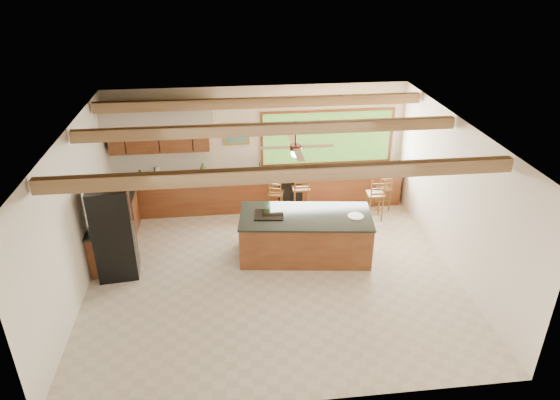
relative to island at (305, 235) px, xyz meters
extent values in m
plane|color=beige|center=(-0.74, -0.60, -0.47)|extent=(7.20, 7.20, 0.00)
cube|color=white|center=(-0.74, 2.65, 1.03)|extent=(7.20, 0.04, 3.00)
cube|color=white|center=(-0.74, -3.85, 1.03)|extent=(7.20, 0.04, 3.00)
cube|color=white|center=(-4.34, -0.60, 1.03)|extent=(0.04, 6.50, 3.00)
cube|color=white|center=(2.86, -0.60, 1.03)|extent=(0.04, 6.50, 3.00)
cube|color=tan|center=(-0.74, -0.60, 2.53)|extent=(7.20, 6.50, 0.04)
cube|color=#9F764F|center=(-0.74, -2.20, 2.39)|extent=(7.10, 0.15, 0.22)
cube|color=#9F764F|center=(-0.74, -0.10, 2.39)|extent=(7.10, 0.15, 0.22)
cube|color=#9F764F|center=(-0.74, 1.70, 2.39)|extent=(7.10, 0.15, 0.22)
cube|color=brown|center=(-3.09, 2.46, 1.43)|extent=(2.30, 0.35, 0.70)
cube|color=beige|center=(-3.09, 2.39, 2.03)|extent=(2.60, 0.50, 0.48)
cylinder|color=#FFEABF|center=(-3.79, 2.39, 1.80)|extent=(0.10, 0.10, 0.01)
cylinder|color=#FFEABF|center=(-2.39, 2.39, 1.80)|extent=(0.10, 0.10, 0.01)
cube|color=#78AF3E|center=(0.96, 2.62, 1.20)|extent=(3.20, 0.04, 1.30)
cube|color=gold|center=(-1.29, 2.62, 1.38)|extent=(0.64, 0.03, 0.54)
cube|color=#417559|center=(-1.29, 2.60, 1.38)|extent=(0.54, 0.01, 0.44)
cube|color=brown|center=(-0.74, 2.31, -0.03)|extent=(7.00, 0.65, 0.88)
cube|color=black|center=(-0.74, 2.31, 0.43)|extent=(7.04, 0.69, 0.04)
cube|color=brown|center=(-4.00, 0.75, -0.03)|extent=(0.65, 2.35, 0.88)
cube|color=black|center=(-4.00, 0.75, 0.43)|extent=(0.69, 2.39, 0.04)
cube|color=black|center=(-0.04, 1.98, -0.05)|extent=(0.60, 0.02, 0.78)
cube|color=silver|center=(-0.74, 2.31, 0.43)|extent=(0.50, 0.38, 0.03)
cylinder|color=silver|center=(-0.74, 2.51, 0.60)|extent=(0.03, 0.03, 0.30)
cylinder|color=silver|center=(-0.74, 2.41, 0.73)|extent=(0.03, 0.20, 0.03)
cylinder|color=white|center=(-3.22, 2.39, 0.58)|extent=(0.11, 0.11, 0.26)
cylinder|color=#1E411A|center=(-3.63, 2.37, 0.54)|extent=(0.05, 0.05, 0.20)
cylinder|color=#1E411A|center=(-3.28, 2.48, 0.56)|extent=(0.06, 0.06, 0.22)
cube|color=black|center=(2.20, 2.24, 0.49)|extent=(0.23, 0.19, 0.10)
cube|color=brown|center=(0.00, 0.00, -0.02)|extent=(2.80, 1.55, 0.90)
cube|color=black|center=(0.00, 0.00, 0.45)|extent=(2.84, 1.60, 0.04)
cube|color=black|center=(-0.75, 0.09, 0.48)|extent=(0.65, 0.54, 0.02)
cylinder|color=white|center=(1.01, -0.16, 0.48)|extent=(0.33, 0.33, 0.02)
cube|color=black|center=(-3.79, -0.24, 0.48)|extent=(0.81, 0.80, 1.91)
cube|color=silver|center=(-3.42, -0.24, 0.48)|extent=(0.03, 0.05, 1.75)
cube|color=brown|center=(-0.42, 1.85, 0.11)|extent=(0.42, 0.42, 0.04)
cylinder|color=brown|center=(-0.55, 1.71, -0.19)|extent=(0.03, 0.03, 0.57)
cylinder|color=brown|center=(-0.28, 1.71, -0.19)|extent=(0.03, 0.03, 0.57)
cylinder|color=brown|center=(-0.55, 1.99, -0.19)|extent=(0.03, 0.03, 0.57)
cylinder|color=brown|center=(-0.28, 1.99, -0.19)|extent=(0.03, 0.03, 0.57)
cube|color=brown|center=(0.18, 1.85, 0.23)|extent=(0.42, 0.42, 0.04)
cylinder|color=brown|center=(0.02, 1.69, -0.13)|extent=(0.04, 0.04, 0.68)
cylinder|color=brown|center=(0.35, 1.69, -0.13)|extent=(0.04, 0.04, 0.68)
cylinder|color=brown|center=(0.02, 2.01, -0.13)|extent=(0.04, 0.04, 0.68)
cylinder|color=brown|center=(0.35, 2.01, -0.13)|extent=(0.04, 0.04, 0.68)
cube|color=brown|center=(1.91, 1.38, 0.19)|extent=(0.41, 0.41, 0.04)
cylinder|color=brown|center=(1.75, 1.22, -0.15)|extent=(0.04, 0.04, 0.64)
cylinder|color=brown|center=(2.06, 1.22, -0.15)|extent=(0.04, 0.04, 0.64)
cylinder|color=brown|center=(1.75, 1.53, -0.15)|extent=(0.04, 0.04, 0.64)
cylinder|color=brown|center=(2.06, 1.53, -0.15)|extent=(0.04, 0.04, 0.64)
cube|color=brown|center=(2.26, 1.85, 0.11)|extent=(0.35, 0.35, 0.04)
cylinder|color=brown|center=(2.12, 1.71, -0.19)|extent=(0.03, 0.03, 0.56)
cylinder|color=brown|center=(2.39, 1.71, -0.19)|extent=(0.03, 0.03, 0.56)
cylinder|color=brown|center=(2.12, 1.99, -0.19)|extent=(0.03, 0.03, 0.56)
cylinder|color=brown|center=(2.39, 1.99, -0.19)|extent=(0.03, 0.03, 0.56)
camera|label=1|loc=(-1.57, -8.89, 5.35)|focal=32.00mm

